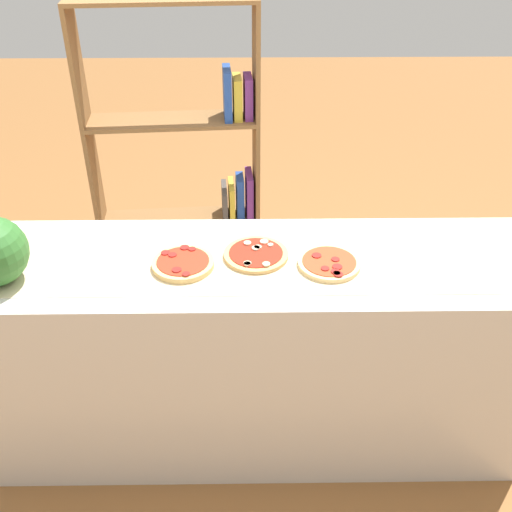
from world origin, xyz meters
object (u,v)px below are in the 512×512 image
object	(u,v)px
pizza_pepperoni_0	(183,263)
pizza_mushroom_1	(256,254)
bookshelf	(198,193)
pizza_pepperoni_2	(329,263)

from	to	relation	value
pizza_pepperoni_0	pizza_mushroom_1	world-z (taller)	pizza_pepperoni_0
pizza_pepperoni_0	pizza_mushroom_1	size ratio (longest dim) A/B	0.94
pizza_pepperoni_0	bookshelf	xyz separation A→B (m)	(-0.02, 0.95, -0.22)
pizza_mushroom_1	pizza_pepperoni_2	xyz separation A→B (m)	(0.26, -0.06, 0.00)
pizza_pepperoni_0	pizza_pepperoni_2	xyz separation A→B (m)	(0.53, -0.00, -0.00)
pizza_pepperoni_2	bookshelf	world-z (taller)	bookshelf
pizza_mushroom_1	bookshelf	distance (m)	0.96
pizza_pepperoni_0	pizza_pepperoni_2	size ratio (longest dim) A/B	0.99
pizza_pepperoni_2	bookshelf	xyz separation A→B (m)	(-0.55, 0.96, -0.22)
pizza_pepperoni_0	bookshelf	bearing A→B (deg)	91.50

